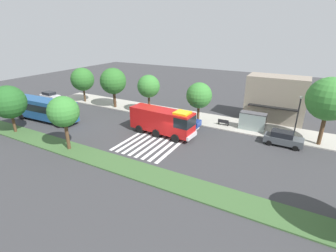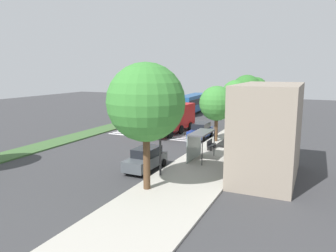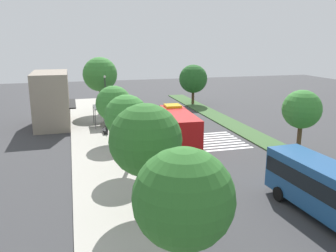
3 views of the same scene
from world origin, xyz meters
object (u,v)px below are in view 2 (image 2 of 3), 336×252
at_px(sidewalk_tree_far_east, 146,102).
at_px(median_tree_west, 136,90).
at_px(bus_stop_shelter, 198,140).
at_px(sidewalk_tree_west, 247,90).
at_px(parked_car_east, 146,159).
at_px(fire_hydrant, 228,127).
at_px(sidewalk_tree_far_west, 255,90).
at_px(parked_car_west, 250,106).
at_px(sidewalk_tree_center, 236,94).
at_px(sidewalk_tree_east, 217,104).
at_px(fire_truck, 171,118).
at_px(street_lamp, 160,129).
at_px(parked_car_mid, 201,131).
at_px(bench_near_shelter, 211,145).
at_px(transit_bus, 192,102).
at_px(median_tree_far_west, 165,89).

bearing_deg(sidewalk_tree_far_east, median_tree_west, -148.76).
distance_m(bus_stop_shelter, sidewalk_tree_west, 24.21).
bearing_deg(parked_car_east, fire_hydrant, 175.85).
height_order(parked_car_east, sidewalk_tree_far_west, sidewalk_tree_far_west).
bearing_deg(parked_car_west, bus_stop_shelter, 7.22).
xyz_separation_m(sidewalk_tree_center, sidewalk_tree_east, (8.82, -0.00, -0.42)).
bearing_deg(sidewalk_tree_east, fire_truck, -109.10).
relative_size(parked_car_west, bus_stop_shelter, 1.26).
xyz_separation_m(street_lamp, sidewalk_tree_far_east, (2.87, 0.40, 2.25)).
relative_size(fire_truck, parked_car_mid, 2.01).
bearing_deg(fire_truck, sidewalk_tree_center, 138.59).
xyz_separation_m(parked_car_west, median_tree_west, (21.36, -13.55, 3.88)).
height_order(parked_car_east, street_lamp, street_lamp).
height_order(sidewalk_tree_far_west, fire_hydrant, sidewalk_tree_far_west).
bearing_deg(sidewalk_tree_center, sidewalk_tree_east, -0.00).
xyz_separation_m(bench_near_shelter, sidewalk_tree_far_west, (-27.60, -0.61, 3.86)).
height_order(parked_car_mid, transit_bus, transit_bus).
height_order(bus_stop_shelter, sidewalk_tree_far_west, sidewalk_tree_far_west).
bearing_deg(street_lamp, parked_car_mid, -172.87).
bearing_deg(median_tree_far_west, transit_bus, 95.15).
bearing_deg(parked_car_west, sidewalk_tree_center, 8.66).
xyz_separation_m(parked_car_mid, fire_hydrant, (-6.17, 1.70, -0.43)).
relative_size(bench_near_shelter, sidewalk_tree_far_west, 0.25).
xyz_separation_m(transit_bus, sidewalk_tree_far_west, (-2.74, 10.61, 2.42)).
xyz_separation_m(transit_bus, median_tree_far_west, (0.46, -5.14, 2.33)).
bearing_deg(bus_stop_shelter, sidewalk_tree_far_east, -4.39).
height_order(parked_car_west, parked_car_mid, parked_car_mid).
bearing_deg(fire_truck, sidewalk_tree_west, 158.33).
distance_m(bench_near_shelter, median_tree_far_west, 29.62).
relative_size(fire_truck, parked_car_east, 2.07).
relative_size(transit_bus, sidewalk_tree_east, 1.92).
distance_m(bench_near_shelter, street_lamp, 9.90).
bearing_deg(street_lamp, sidewalk_tree_west, 179.22).
bearing_deg(fire_hydrant, parked_car_east, -4.98).
relative_size(sidewalk_tree_center, sidewalk_tree_east, 1.06).
relative_size(parked_car_east, sidewalk_tree_center, 0.70).
distance_m(bus_stop_shelter, sidewalk_tree_far_east, 9.18).
relative_size(fire_truck, bench_near_shelter, 5.78).
xyz_separation_m(parked_car_west, parked_car_east, (43.40, -0.00, 0.08)).
height_order(bench_near_shelter, fire_hydrant, bench_near_shelter).
distance_m(bench_near_shelter, sidewalk_tree_east, 5.33).
bearing_deg(sidewalk_tree_center, fire_hydrant, -19.31).
distance_m(transit_bus, sidewalk_tree_east, 23.70).
relative_size(bench_near_shelter, sidewalk_tree_far_east, 0.19).
distance_m(bench_near_shelter, sidewalk_tree_far_west, 27.88).
bearing_deg(sidewalk_tree_west, street_lamp, -0.78).
distance_m(fire_truck, transit_bus, 19.28).
bearing_deg(parked_car_west, sidewalk_tree_far_east, 5.73).
relative_size(parked_car_west, sidewalk_tree_east, 0.73).
bearing_deg(street_lamp, median_tree_west, -146.39).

